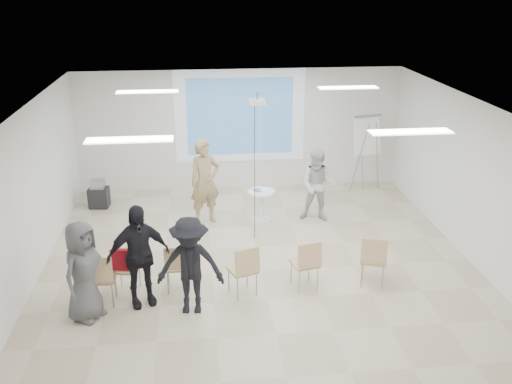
{
  "coord_description": "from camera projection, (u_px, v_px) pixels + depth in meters",
  "views": [
    {
      "loc": [
        -1.08,
        -9.22,
        5.08
      ],
      "look_at": [
        0.0,
        0.8,
        1.25
      ],
      "focal_mm": 40.0,
      "sensor_mm": 36.0,
      "label": 1
    }
  ],
  "objects": [
    {
      "name": "flipchart_easel",
      "position": [
        367.0,
        136.0,
        13.9
      ],
      "size": [
        0.82,
        0.64,
        1.94
      ],
      "rotation": [
        0.0,
        0.0,
        0.23
      ],
      "color": "gray",
      "rests_on": "floor"
    },
    {
      "name": "ceiling_projector",
      "position": [
        257.0,
        109.0,
        10.92
      ],
      "size": [
        0.3,
        0.25,
        3.0
      ],
      "color": "white",
      "rests_on": "ceiling"
    },
    {
      "name": "projection_image",
      "position": [
        240.0,
        116.0,
        13.98
      ],
      "size": [
        2.6,
        0.01,
        1.9
      ],
      "primitive_type": "cube",
      "color": "#3571B4",
      "rests_on": "wall_back"
    },
    {
      "name": "fluor_panel_se",
      "position": [
        410.0,
        132.0,
        8.23
      ],
      "size": [
        1.2,
        0.3,
        0.02
      ],
      "primitive_type": "cube",
      "color": "white",
      "rests_on": "ceiling"
    },
    {
      "name": "audience_mid",
      "position": [
        190.0,
        260.0,
        8.91
      ],
      "size": [
        1.26,
        0.78,
        1.85
      ],
      "primitive_type": "imported",
      "rotation": [
        0.0,
        0.0,
        -0.1
      ],
      "color": "black",
      "rests_on": "floor"
    },
    {
      "name": "player_left",
      "position": [
        205.0,
        176.0,
        12.21
      ],
      "size": [
        0.91,
        0.76,
        2.11
      ],
      "primitive_type": "imported",
      "rotation": [
        0.0,
        0.0,
        0.36
      ],
      "color": "tan",
      "rests_on": "floor"
    },
    {
      "name": "floor",
      "position": [
        261.0,
        273.0,
        10.5
      ],
      "size": [
        8.0,
        9.0,
        0.1
      ],
      "primitive_type": "cube",
      "color": "beige",
      "rests_on": "ground"
    },
    {
      "name": "wall_back",
      "position": [
        240.0,
        129.0,
        14.18
      ],
      "size": [
        8.0,
        0.1,
        3.0
      ],
      "primitive_type": "cube",
      "color": "silver",
      "rests_on": "floor"
    },
    {
      "name": "chair_right_far",
      "position": [
        374.0,
        257.0,
        9.79
      ],
      "size": [
        0.57,
        0.59,
        0.94
      ],
      "rotation": [
        0.0,
        0.0,
        -0.34
      ],
      "color": "tan",
      "rests_on": "floor"
    },
    {
      "name": "chair_left_inner",
      "position": [
        177.0,
        264.0,
        9.64
      ],
      "size": [
        0.41,
        0.44,
        0.87
      ],
      "rotation": [
        0.0,
        0.0,
        0.01
      ],
      "color": "tan",
      "rests_on": "floor"
    },
    {
      "name": "audience_left",
      "position": [
        138.0,
        249.0,
        9.1
      ],
      "size": [
        1.33,
        1.05,
        2.0
      ],
      "primitive_type": "imported",
      "rotation": [
        0.0,
        0.0,
        0.35
      ],
      "color": "black",
      "rests_on": "floor"
    },
    {
      "name": "chair_center",
      "position": [
        244.0,
        267.0,
        9.47
      ],
      "size": [
        0.57,
        0.59,
        0.93
      ],
      "rotation": [
        0.0,
        0.0,
        0.36
      ],
      "color": "tan",
      "rests_on": "floor"
    },
    {
      "name": "av_cart",
      "position": [
        99.0,
        195.0,
        13.26
      ],
      "size": [
        0.48,
        0.4,
        0.67
      ],
      "rotation": [
        0.0,
        0.0,
        -0.09
      ],
      "color": "black",
      "rests_on": "floor"
    },
    {
      "name": "laptop",
      "position": [
        177.0,
        264.0,
        9.74
      ],
      "size": [
        0.32,
        0.24,
        0.03
      ],
      "primitive_type": "imported",
      "rotation": [
        0.0,
        0.0,
        3.15
      ],
      "color": "black",
      "rests_on": "chair_left_inner"
    },
    {
      "name": "projection_halo",
      "position": [
        240.0,
        116.0,
        13.99
      ],
      "size": [
        3.2,
        0.01,
        2.3
      ],
      "primitive_type": "cube",
      "color": "silver",
      "rests_on": "wall_back"
    },
    {
      "name": "controller_right",
      "position": [
        308.0,
        165.0,
        12.47
      ],
      "size": [
        0.07,
        0.12,
        0.04
      ],
      "primitive_type": "cube",
      "rotation": [
        0.0,
        0.0,
        -0.31
      ],
      "color": "silver",
      "rests_on": "player_right"
    },
    {
      "name": "wall_left",
      "position": [
        21.0,
        204.0,
        9.54
      ],
      "size": [
        0.1,
        9.0,
        3.0
      ],
      "primitive_type": "cube",
      "color": "silver",
      "rests_on": "floor"
    },
    {
      "name": "fluor_panel_sw",
      "position": [
        129.0,
        140.0,
        7.83
      ],
      "size": [
        1.2,
        0.3,
        0.02
      ],
      "primitive_type": "cube",
      "color": "white",
      "rests_on": "ceiling"
    },
    {
      "name": "controller_left",
      "position": [
        212.0,
        158.0,
        12.34
      ],
      "size": [
        0.08,
        0.13,
        0.04
      ],
      "primitive_type": "cube",
      "rotation": [
        0.0,
        0.0,
        0.36
      ],
      "color": "silver",
      "rests_on": "player_left"
    },
    {
      "name": "player_right",
      "position": [
        318.0,
        182.0,
        12.37
      ],
      "size": [
        1.04,
        0.92,
        1.8
      ],
      "primitive_type": "imported",
      "rotation": [
        0.0,
        0.0,
        -0.31
      ],
      "color": "silver",
      "rests_on": "floor"
    },
    {
      "name": "audience_outer",
      "position": [
        83.0,
        266.0,
        8.74
      ],
      "size": [
        0.97,
        1.07,
        1.83
      ],
      "primitive_type": "imported",
      "rotation": [
        0.0,
        0.0,
        1.02
      ],
      "color": "#56565B",
      "rests_on": "floor"
    },
    {
      "name": "chair_right_inner",
      "position": [
        307.0,
        261.0,
        9.68
      ],
      "size": [
        0.52,
        0.55,
        0.91
      ],
      "rotation": [
        0.0,
        0.0,
        0.24
      ],
      "color": "tan",
      "rests_on": "floor"
    },
    {
      "name": "chair_left_mid",
      "position": [
        125.0,
        266.0,
        9.55
      ],
      "size": [
        0.49,
        0.51,
        0.88
      ],
      "rotation": [
        0.0,
        0.0,
        -0.19
      ],
      "color": "tan",
      "rests_on": "floor"
    },
    {
      "name": "fluor_panel_nw",
      "position": [
        147.0,
        92.0,
        11.09
      ],
      "size": [
        1.2,
        0.3,
        0.02
      ],
      "primitive_type": "cube",
      "color": "white",
      "rests_on": "ceiling"
    },
    {
      "name": "wall_right",
      "position": [
        482.0,
        186.0,
        10.36
      ],
      "size": [
        0.1,
        9.0,
        3.0
      ],
      "primitive_type": "cube",
      "color": "silver",
      "rests_on": "floor"
    },
    {
      "name": "chair_far_left",
      "position": [
        101.0,
        276.0,
        9.19
      ],
      "size": [
        0.44,
        0.47,
        0.93
      ],
      "rotation": [
        0.0,
        0.0,
        -0.01
      ],
      "color": "tan",
      "rests_on": "floor"
    },
    {
      "name": "pedestal_table",
      "position": [
        261.0,
        204.0,
        12.47
      ],
      "size": [
        0.72,
        0.72,
        0.73
      ],
      "rotation": [
        0.0,
        0.0,
        0.27
      ],
      "color": "white",
      "rests_on": "floor"
    },
    {
      "name": "ceiling",
      "position": [
        261.0,
        107.0,
        9.4
      ],
      "size": [
        8.0,
        9.0,
        0.1
      ],
      "primitive_type": "cube",
      "color": "white",
      "rests_on": "wall_back"
    },
    {
      "name": "red_jacket",
      "position": [
        124.0,
        260.0,
        9.35
      ],
      "size": [
        0.4,
        0.16,
        0.37
      ],
      "primitive_type": "cube",
      "rotation": [
        0.0,
        0.0,
        -0.19
      ],
      "color": "maroon",
      "rests_on": "chair_left_mid"
    },
    {
      "name": "fluor_panel_ne",
      "position": [
        348.0,
        88.0,
        11.49
      ],
      "size": [
        1.2,
        0.3,
        0.02
      ],
      "primitive_type": "cube",
      "color": "white",
      "rests_on": "ceiling"
    }
  ]
}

